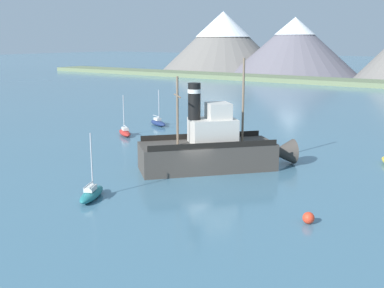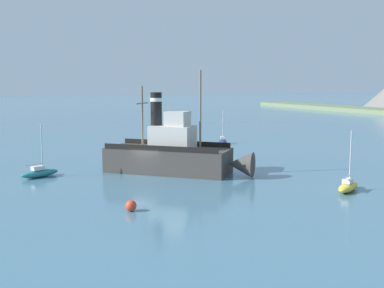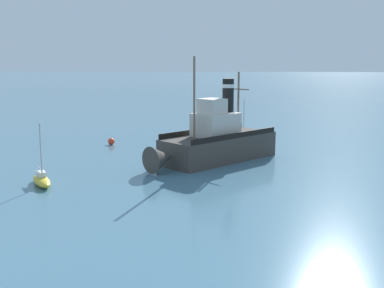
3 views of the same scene
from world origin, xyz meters
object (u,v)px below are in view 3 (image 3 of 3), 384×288
old_tugboat (215,142)px  sailboat_yellow (42,180)px  mooring_buoy (111,141)px  sailboat_teal (242,136)px

old_tugboat → sailboat_yellow: 16.54m
mooring_buoy → sailboat_teal: bearing=-163.5°
old_tugboat → sailboat_yellow: (13.05, 10.06, -1.40)m
sailboat_teal → mooring_buoy: (14.95, 4.44, -0.04)m
sailboat_teal → sailboat_yellow: 27.43m
sailboat_teal → sailboat_yellow: size_ratio=1.00×
sailboat_yellow → mooring_buoy: bearing=-93.3°
sailboat_teal → sailboat_yellow: bearing=54.4°
sailboat_teal → sailboat_yellow: same height
old_tugboat → sailboat_yellow: bearing=37.6°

